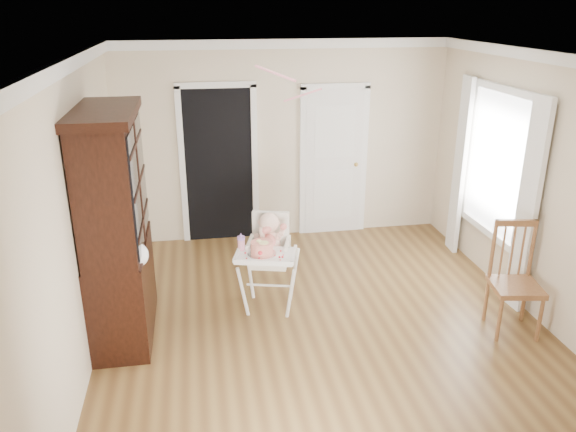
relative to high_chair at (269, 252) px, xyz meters
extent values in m
plane|color=brown|center=(0.50, -0.43, -0.66)|extent=(5.00, 5.00, 0.00)
plane|color=white|center=(0.50, -0.43, 2.04)|extent=(5.00, 5.00, 0.00)
plane|color=beige|center=(0.50, 2.07, 0.69)|extent=(4.50, 0.00, 4.50)
plane|color=beige|center=(-1.75, -0.43, 0.69)|extent=(0.00, 5.00, 5.00)
plane|color=beige|center=(2.75, -0.43, 0.69)|extent=(0.00, 5.00, 5.00)
cube|color=black|center=(-0.40, 2.05, 0.39)|extent=(0.90, 0.03, 2.10)
cube|color=white|center=(-0.89, 2.05, 0.39)|extent=(0.08, 0.05, 2.18)
cube|color=white|center=(0.09, 2.05, 0.39)|extent=(0.08, 0.05, 2.18)
cube|color=white|center=(-0.40, 2.05, 1.48)|extent=(1.06, 0.05, 0.08)
cube|color=white|center=(1.20, 2.04, 0.36)|extent=(0.80, 0.05, 2.05)
cube|color=white|center=(0.76, 2.05, 0.36)|extent=(0.08, 0.05, 2.13)
cube|color=white|center=(1.64, 2.05, 0.36)|extent=(0.08, 0.05, 2.13)
sphere|color=gold|center=(1.52, 2.01, 0.34)|extent=(0.06, 0.06, 0.06)
cube|color=white|center=(2.73, 0.37, 0.74)|extent=(0.02, 1.20, 1.60)
cube|color=white|center=(2.71, 0.37, 1.58)|extent=(0.06, 1.36, 0.08)
cube|color=white|center=(2.65, -0.41, 0.49)|extent=(0.08, 0.28, 2.30)
cube|color=white|center=(2.65, 1.15, 0.49)|extent=(0.08, 0.28, 2.30)
cylinder|color=white|center=(-0.30, -0.15, -0.38)|extent=(0.15, 0.11, 0.62)
cylinder|color=white|center=(0.18, -0.28, -0.38)|extent=(0.11, 0.15, 0.62)
cylinder|color=white|center=(-0.18, 0.29, -0.38)|extent=(0.11, 0.15, 0.62)
cylinder|color=white|center=(0.30, 0.16, -0.38)|extent=(0.15, 0.11, 0.62)
cylinder|color=white|center=(-0.01, -0.04, -0.37)|extent=(0.47, 0.15, 0.02)
cube|color=white|center=(0.00, 0.01, -0.09)|extent=(0.48, 0.46, 0.08)
cube|color=white|center=(-0.19, 0.06, 0.03)|extent=(0.13, 0.35, 0.19)
cube|color=white|center=(0.19, -0.04, 0.03)|extent=(0.13, 0.35, 0.19)
cube|color=white|center=(0.05, 0.18, 0.16)|extent=(0.40, 0.16, 0.46)
cube|color=white|center=(-0.06, -0.24, 0.07)|extent=(0.67, 0.55, 0.03)
cube|color=white|center=(-0.11, -0.43, 0.09)|extent=(0.57, 0.18, 0.04)
ellipsoid|color=beige|center=(0.01, 0.04, 0.07)|extent=(0.29, 0.25, 0.31)
sphere|color=beige|center=(0.01, 0.04, 0.32)|extent=(0.26, 0.26, 0.21)
sphere|color=red|center=(-0.01, -0.02, 0.14)|extent=(0.16, 0.16, 0.16)
sphere|color=red|center=(-0.04, -0.04, 0.27)|extent=(0.08, 0.08, 0.08)
sphere|color=red|center=(0.14, -0.09, 0.31)|extent=(0.07, 0.07, 0.07)
cylinder|color=silver|center=(-0.10, -0.22, 0.09)|extent=(0.30, 0.30, 0.01)
cylinder|color=#C62345|center=(-0.10, -0.22, 0.15)|extent=(0.23, 0.23, 0.13)
cylinder|color=#F2E08C|center=(-0.09, -0.25, 0.21)|extent=(0.10, 0.10, 0.02)
cylinder|color=pink|center=(-0.30, -0.09, 0.14)|extent=(0.07, 0.07, 0.12)
cylinder|color=#A06BBC|center=(-0.30, -0.09, 0.22)|extent=(0.08, 0.08, 0.03)
cone|color=#A06BBC|center=(-0.30, -0.09, 0.25)|extent=(0.03, 0.03, 0.04)
cube|color=black|center=(-1.49, -0.23, -0.19)|extent=(0.52, 1.26, 0.94)
cube|color=black|center=(-1.49, -0.23, 0.91)|extent=(0.48, 1.26, 1.26)
cube|color=black|center=(-1.24, -0.54, 0.91)|extent=(0.02, 0.54, 1.10)
cube|color=black|center=(-1.24, 0.09, 0.91)|extent=(0.02, 0.54, 1.10)
cube|color=black|center=(-1.49, -0.23, 1.56)|extent=(0.57, 1.34, 0.08)
ellipsoid|color=white|center=(-1.28, -0.59, 0.33)|extent=(0.21, 0.17, 0.23)
cube|color=brown|center=(2.35, -0.87, -0.17)|extent=(0.53, 0.53, 0.05)
cylinder|color=brown|center=(2.12, -1.03, -0.42)|extent=(0.04, 0.04, 0.49)
cylinder|color=brown|center=(2.51, -1.09, -0.42)|extent=(0.04, 0.04, 0.49)
cylinder|color=brown|center=(2.19, -0.64, -0.42)|extent=(0.04, 0.04, 0.49)
cylinder|color=brown|center=(2.58, -0.70, -0.42)|extent=(0.04, 0.04, 0.49)
cylinder|color=brown|center=(2.19, -0.63, 0.15)|extent=(0.04, 0.04, 0.63)
cylinder|color=brown|center=(2.58, -0.69, 0.15)|extent=(0.04, 0.04, 0.63)
cube|color=brown|center=(2.39, -0.66, 0.43)|extent=(0.42, 0.11, 0.07)
camera|label=1|loc=(-0.70, -5.37, 2.46)|focal=35.00mm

